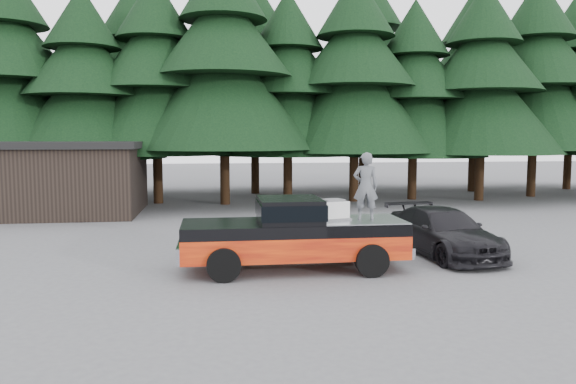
{
  "coord_description": "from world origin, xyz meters",
  "views": [
    {
      "loc": [
        -1.67,
        -14.72,
        3.52
      ],
      "look_at": [
        0.33,
        0.0,
        2.05
      ],
      "focal_mm": 35.0,
      "sensor_mm": 36.0,
      "label": 1
    }
  ],
  "objects": [
    {
      "name": "man_on_bed",
      "position": [
        2.32,
        -0.48,
        2.22
      ],
      "size": [
        0.72,
        0.54,
        1.78
      ],
      "primitive_type": "imported",
      "rotation": [
        0.0,
        0.0,
        2.95
      ],
      "color": "#515458",
      "rests_on": "pickup_truck"
    },
    {
      "name": "treeline",
      "position": [
        0.42,
        17.2,
        7.72
      ],
      "size": [
        60.15,
        16.05,
        17.5
      ],
      "color": "black",
      "rests_on": "ground"
    },
    {
      "name": "utility_building",
      "position": [
        -9.0,
        12.0,
        1.67
      ],
      "size": [
        8.4,
        6.4,
        3.3
      ],
      "color": "black",
      "rests_on": "ground"
    },
    {
      "name": "ground",
      "position": [
        0.0,
        0.0,
        0.0
      ],
      "size": [
        120.0,
        120.0,
        0.0
      ],
      "primitive_type": "plane",
      "color": "#4F4F51",
      "rests_on": "ground"
    },
    {
      "name": "truck_cab",
      "position": [
        0.33,
        -0.31,
        1.62
      ],
      "size": [
        1.66,
        1.9,
        0.59
      ],
      "primitive_type": "cube",
      "color": "black",
      "rests_on": "pickup_truck"
    },
    {
      "name": "air_compressor",
      "position": [
        1.49,
        -0.32,
        1.57
      ],
      "size": [
        0.83,
        0.74,
        0.48
      ],
      "primitive_type": "cube",
      "rotation": [
        0.0,
        0.0,
        0.28
      ],
      "color": "silver",
      "rests_on": "pickup_truck"
    },
    {
      "name": "parked_car",
      "position": [
        5.12,
        0.98,
        0.69
      ],
      "size": [
        2.52,
        4.98,
        1.39
      ],
      "primitive_type": "imported",
      "rotation": [
        0.0,
        0.0,
        0.12
      ],
      "color": "black",
      "rests_on": "ground"
    },
    {
      "name": "pickup_truck",
      "position": [
        0.43,
        -0.31,
        0.67
      ],
      "size": [
        6.0,
        2.04,
        1.33
      ],
      "primitive_type": null,
      "color": "#EC440B",
      "rests_on": "ground"
    }
  ]
}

